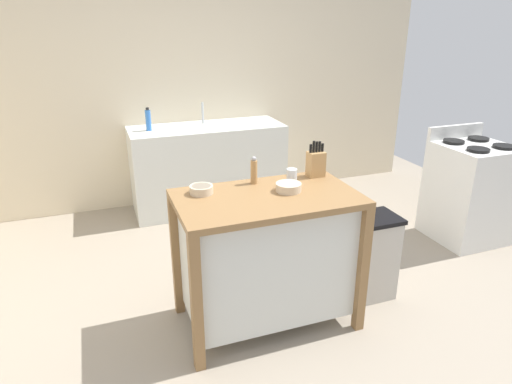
{
  "coord_description": "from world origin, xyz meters",
  "views": [
    {
      "loc": [
        -1.05,
        -2.52,
        1.92
      ],
      "look_at": [
        -0.1,
        0.06,
        0.85
      ],
      "focal_mm": 31.69,
      "sensor_mm": 36.0,
      "label": 1
    }
  ],
  "objects_px": {
    "kitchen_island": "(267,253)",
    "sink_faucet": "(203,113)",
    "stove": "(469,192)",
    "pepper_grinder": "(254,171)",
    "bowl_stoneware_deep": "(289,187)",
    "bowl_ceramic_wide": "(201,189)",
    "trash_bin": "(370,257)",
    "drinking_cup": "(292,175)",
    "bottle_dish_soap": "(148,120)",
    "knife_block": "(316,163)"
  },
  "relations": [
    {
      "from": "bowl_ceramic_wide",
      "to": "bottle_dish_soap",
      "type": "xyz_separation_m",
      "value": [
        -0.06,
        1.89,
        0.06
      ]
    },
    {
      "from": "trash_bin",
      "to": "stove",
      "type": "height_order",
      "value": "stove"
    },
    {
      "from": "pepper_grinder",
      "to": "kitchen_island",
      "type": "bearing_deg",
      "value": -89.25
    },
    {
      "from": "bowl_ceramic_wide",
      "to": "pepper_grinder",
      "type": "relative_size",
      "value": 0.8
    },
    {
      "from": "drinking_cup",
      "to": "pepper_grinder",
      "type": "bearing_deg",
      "value": 167.9
    },
    {
      "from": "pepper_grinder",
      "to": "stove",
      "type": "relative_size",
      "value": 0.18
    },
    {
      "from": "trash_bin",
      "to": "knife_block",
      "type": "bearing_deg",
      "value": 149.82
    },
    {
      "from": "kitchen_island",
      "to": "trash_bin",
      "type": "xyz_separation_m",
      "value": [
        0.8,
        0.02,
        -0.19
      ]
    },
    {
      "from": "kitchen_island",
      "to": "trash_bin",
      "type": "bearing_deg",
      "value": 1.13
    },
    {
      "from": "knife_block",
      "to": "sink_faucet",
      "type": "relative_size",
      "value": 1.13
    },
    {
      "from": "pepper_grinder",
      "to": "trash_bin",
      "type": "distance_m",
      "value": 1.07
    },
    {
      "from": "bowl_stoneware_deep",
      "to": "bottle_dish_soap",
      "type": "distance_m",
      "value": 2.12
    },
    {
      "from": "bottle_dish_soap",
      "to": "knife_block",
      "type": "bearing_deg",
      "value": -64.56
    },
    {
      "from": "bowl_ceramic_wide",
      "to": "drinking_cup",
      "type": "xyz_separation_m",
      "value": [
        0.61,
        0.01,
        0.02
      ]
    },
    {
      "from": "knife_block",
      "to": "pepper_grinder",
      "type": "height_order",
      "value": "knife_block"
    },
    {
      "from": "drinking_cup",
      "to": "pepper_grinder",
      "type": "height_order",
      "value": "pepper_grinder"
    },
    {
      "from": "knife_block",
      "to": "drinking_cup",
      "type": "distance_m",
      "value": 0.21
    },
    {
      "from": "stove",
      "to": "sink_faucet",
      "type": "bearing_deg",
      "value": 140.53
    },
    {
      "from": "bottle_dish_soap",
      "to": "bowl_stoneware_deep",
      "type": "bearing_deg",
      "value": -74.01
    },
    {
      "from": "pepper_grinder",
      "to": "drinking_cup",
      "type": "bearing_deg",
      "value": -12.1
    },
    {
      "from": "pepper_grinder",
      "to": "bowl_ceramic_wide",
      "type": "bearing_deg",
      "value": -170.62
    },
    {
      "from": "kitchen_island",
      "to": "stove",
      "type": "xyz_separation_m",
      "value": [
        2.17,
        0.52,
        -0.06
      ]
    },
    {
      "from": "bowl_stoneware_deep",
      "to": "bowl_ceramic_wide",
      "type": "bearing_deg",
      "value": 164.14
    },
    {
      "from": "kitchen_island",
      "to": "sink_faucet",
      "type": "distance_m",
      "value": 2.25
    },
    {
      "from": "pepper_grinder",
      "to": "stove",
      "type": "xyz_separation_m",
      "value": [
        2.18,
        0.29,
        -0.54
      ]
    },
    {
      "from": "knife_block",
      "to": "bottle_dish_soap",
      "type": "height_order",
      "value": "knife_block"
    },
    {
      "from": "knife_block",
      "to": "bowl_stoneware_deep",
      "type": "height_order",
      "value": "knife_block"
    },
    {
      "from": "bowl_ceramic_wide",
      "to": "bowl_stoneware_deep",
      "type": "height_order",
      "value": "bowl_stoneware_deep"
    },
    {
      "from": "drinking_cup",
      "to": "bottle_dish_soap",
      "type": "height_order",
      "value": "bottle_dish_soap"
    },
    {
      "from": "bowl_ceramic_wide",
      "to": "pepper_grinder",
      "type": "xyz_separation_m",
      "value": [
        0.37,
        0.06,
        0.06
      ]
    },
    {
      "from": "knife_block",
      "to": "trash_bin",
      "type": "xyz_separation_m",
      "value": [
        0.36,
        -0.21,
        -0.68
      ]
    },
    {
      "from": "knife_block",
      "to": "trash_bin",
      "type": "relative_size",
      "value": 0.39
    },
    {
      "from": "kitchen_island",
      "to": "sink_faucet",
      "type": "height_order",
      "value": "sink_faucet"
    },
    {
      "from": "pepper_grinder",
      "to": "sink_faucet",
      "type": "distance_m",
      "value": 1.97
    },
    {
      "from": "bowl_stoneware_deep",
      "to": "pepper_grinder",
      "type": "bearing_deg",
      "value": 126.56
    },
    {
      "from": "kitchen_island",
      "to": "stove",
      "type": "bearing_deg",
      "value": 13.53
    },
    {
      "from": "stove",
      "to": "pepper_grinder",
      "type": "bearing_deg",
      "value": -172.37
    },
    {
      "from": "pepper_grinder",
      "to": "sink_faucet",
      "type": "bearing_deg",
      "value": 85.79
    },
    {
      "from": "bottle_dish_soap",
      "to": "stove",
      "type": "bearing_deg",
      "value": -30.61
    },
    {
      "from": "trash_bin",
      "to": "stove",
      "type": "distance_m",
      "value": 1.47
    },
    {
      "from": "drinking_cup",
      "to": "pepper_grinder",
      "type": "relative_size",
      "value": 0.48
    },
    {
      "from": "drinking_cup",
      "to": "sink_faucet",
      "type": "bearing_deg",
      "value": 92.89
    },
    {
      "from": "kitchen_island",
      "to": "knife_block",
      "type": "xyz_separation_m",
      "value": [
        0.44,
        0.23,
        0.49
      ]
    },
    {
      "from": "trash_bin",
      "to": "bottle_dish_soap",
      "type": "xyz_separation_m",
      "value": [
        -1.24,
        2.05,
        0.67
      ]
    },
    {
      "from": "drinking_cup",
      "to": "pepper_grinder",
      "type": "xyz_separation_m",
      "value": [
        -0.25,
        0.05,
        0.04
      ]
    },
    {
      "from": "trash_bin",
      "to": "bottle_dish_soap",
      "type": "distance_m",
      "value": 2.48
    },
    {
      "from": "kitchen_island",
      "to": "drinking_cup",
      "type": "height_order",
      "value": "drinking_cup"
    },
    {
      "from": "stove",
      "to": "trash_bin",
      "type": "bearing_deg",
      "value": -159.71
    },
    {
      "from": "bowl_stoneware_deep",
      "to": "sink_faucet",
      "type": "xyz_separation_m",
      "value": [
        -0.01,
        2.17,
        0.06
      ]
    },
    {
      "from": "bowl_ceramic_wide",
      "to": "stove",
      "type": "distance_m",
      "value": 2.61
    }
  ]
}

